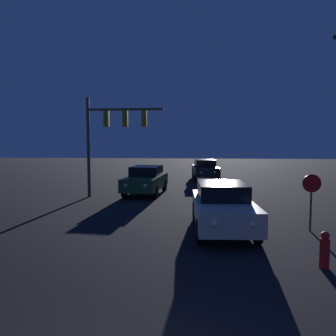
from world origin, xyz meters
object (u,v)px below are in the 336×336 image
Objects in this scene: traffic_signal_mast at (110,129)px; car_far at (205,169)px; car_near at (222,206)px; car_mid at (146,180)px; fire_hydrant at (325,250)px; stop_sign at (311,192)px.

car_far is at bearing 58.93° from traffic_signal_mast.
car_near is 8.82m from car_mid.
car_near reaches higher than fire_hydrant.
car_far is (3.76, 7.97, 0.00)m from car_mid.
car_mid reaches higher than fire_hydrant.
traffic_signal_mast is (-5.75, 6.63, 2.99)m from car_near.
traffic_signal_mast is at bearing -51.84° from car_near.
car_near is 3.14m from stop_sign.
car_near is at bearing 121.20° from car_mid.
traffic_signal_mast is 6.05× the size of fire_hydrant.
car_mid is at bearing 119.00° from fire_hydrant.
fire_hydrant is at bearing 93.17° from car_far.
car_near is at bearing -176.28° from stop_sign.
traffic_signal_mast is (-1.80, -1.25, 2.99)m from car_mid.
car_near and car_far have the same top height.
fire_hydrant is (2.25, -3.31, -0.42)m from car_near.
traffic_signal_mast is 13.21m from fire_hydrant.
car_mid is 2.43× the size of stop_sign.
car_near is at bearing 124.20° from fire_hydrant.
car_far is 5.24× the size of fire_hydrant.
car_mid is 5.25× the size of fire_hydrant.
traffic_signal_mast reaches higher than car_near.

